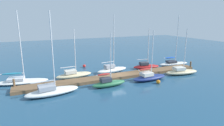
{
  "coord_description": "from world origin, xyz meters",
  "views": [
    {
      "loc": [
        -12.51,
        -25.75,
        9.35
      ],
      "look_at": [
        0.0,
        2.0,
        2.0
      ],
      "focal_mm": 29.83,
      "sensor_mm": 36.0,
      "label": 1
    }
  ],
  "objects_px": {
    "sailboat_1": "(52,91)",
    "sailboat_3": "(109,83)",
    "sailboat_2": "(74,74)",
    "sailboat_4": "(112,69)",
    "sailboat_7": "(181,71)",
    "sailboat_6": "(146,66)",
    "mooring_buoy_red": "(84,66)",
    "mooring_buoy_orange": "(158,82)",
    "sailboat_8": "(173,63)",
    "sailboat_5": "(149,77)",
    "sailboat_0": "(21,80)"
  },
  "relations": [
    {
      "from": "sailboat_1",
      "to": "sailboat_3",
      "type": "xyz_separation_m",
      "value": [
        7.6,
        -0.23,
        0.02
      ]
    },
    {
      "from": "sailboat_2",
      "to": "sailboat_3",
      "type": "height_order",
      "value": "sailboat_2"
    },
    {
      "from": "sailboat_4",
      "to": "sailboat_1",
      "type": "bearing_deg",
      "value": -159.52
    },
    {
      "from": "sailboat_2",
      "to": "sailboat_7",
      "type": "height_order",
      "value": "sailboat_2"
    },
    {
      "from": "sailboat_1",
      "to": "sailboat_6",
      "type": "relative_size",
      "value": 1.34
    },
    {
      "from": "sailboat_6",
      "to": "sailboat_7",
      "type": "bearing_deg",
      "value": -47.55
    },
    {
      "from": "sailboat_4",
      "to": "sailboat_2",
      "type": "bearing_deg",
      "value": 172.46
    },
    {
      "from": "sailboat_1",
      "to": "sailboat_7",
      "type": "distance_m",
      "value": 21.25
    },
    {
      "from": "mooring_buoy_red",
      "to": "sailboat_4",
      "type": "bearing_deg",
      "value": -57.58
    },
    {
      "from": "sailboat_2",
      "to": "mooring_buoy_orange",
      "type": "height_order",
      "value": "sailboat_2"
    },
    {
      "from": "sailboat_7",
      "to": "mooring_buoy_orange",
      "type": "xyz_separation_m",
      "value": [
        -6.59,
        -2.22,
        -0.23
      ]
    },
    {
      "from": "sailboat_6",
      "to": "mooring_buoy_red",
      "type": "relative_size",
      "value": 12.8
    },
    {
      "from": "sailboat_8",
      "to": "mooring_buoy_red",
      "type": "relative_size",
      "value": 16.87
    },
    {
      "from": "sailboat_4",
      "to": "mooring_buoy_red",
      "type": "relative_size",
      "value": 16.68
    },
    {
      "from": "sailboat_3",
      "to": "sailboat_8",
      "type": "relative_size",
      "value": 0.75
    },
    {
      "from": "sailboat_5",
      "to": "sailboat_1",
      "type": "bearing_deg",
      "value": 176.81
    },
    {
      "from": "sailboat_0",
      "to": "sailboat_1",
      "type": "distance_m",
      "value": 7.16
    },
    {
      "from": "mooring_buoy_red",
      "to": "sailboat_0",
      "type": "bearing_deg",
      "value": -155.09
    },
    {
      "from": "sailboat_6",
      "to": "mooring_buoy_orange",
      "type": "xyz_separation_m",
      "value": [
        -3.13,
        -7.73,
        -0.23
      ]
    },
    {
      "from": "sailboat_3",
      "to": "sailboat_4",
      "type": "distance_m",
      "value": 6.85
    },
    {
      "from": "sailboat_3",
      "to": "sailboat_4",
      "type": "xyz_separation_m",
      "value": [
        3.24,
        6.04,
        0.05
      ]
    },
    {
      "from": "sailboat_3",
      "to": "mooring_buoy_red",
      "type": "height_order",
      "value": "sailboat_3"
    },
    {
      "from": "sailboat_3",
      "to": "sailboat_6",
      "type": "height_order",
      "value": "sailboat_6"
    },
    {
      "from": "sailboat_3",
      "to": "mooring_buoy_red",
      "type": "relative_size",
      "value": 12.66
    },
    {
      "from": "sailboat_6",
      "to": "sailboat_5",
      "type": "bearing_deg",
      "value": -109.9
    },
    {
      "from": "sailboat_6",
      "to": "mooring_buoy_red",
      "type": "xyz_separation_m",
      "value": [
        -10.43,
        5.76,
        -0.23
      ]
    },
    {
      "from": "sailboat_6",
      "to": "mooring_buoy_orange",
      "type": "height_order",
      "value": "sailboat_6"
    },
    {
      "from": "sailboat_8",
      "to": "sailboat_6",
      "type": "bearing_deg",
      "value": -173.64
    },
    {
      "from": "sailboat_7",
      "to": "mooring_buoy_red",
      "type": "height_order",
      "value": "sailboat_7"
    },
    {
      "from": "sailboat_0",
      "to": "sailboat_6",
      "type": "height_order",
      "value": "sailboat_0"
    },
    {
      "from": "sailboat_5",
      "to": "mooring_buoy_red",
      "type": "bearing_deg",
      "value": 119.28
    },
    {
      "from": "sailboat_2",
      "to": "sailboat_8",
      "type": "bearing_deg",
      "value": -4.83
    },
    {
      "from": "sailboat_3",
      "to": "sailboat_4",
      "type": "bearing_deg",
      "value": 59.94
    },
    {
      "from": "sailboat_4",
      "to": "sailboat_6",
      "type": "xyz_separation_m",
      "value": [
        6.96,
        -0.29,
        -0.11
      ]
    },
    {
      "from": "sailboat_2",
      "to": "sailboat_6",
      "type": "distance_m",
      "value": 13.73
    },
    {
      "from": "sailboat_1",
      "to": "sailboat_3",
      "type": "bearing_deg",
      "value": -6.51
    },
    {
      "from": "sailboat_6",
      "to": "mooring_buoy_red",
      "type": "bearing_deg",
      "value": 161.49
    },
    {
      "from": "sailboat_7",
      "to": "sailboat_3",
      "type": "bearing_deg",
      "value": -170.36
    },
    {
      "from": "sailboat_5",
      "to": "sailboat_7",
      "type": "distance_m",
      "value": 6.85
    },
    {
      "from": "sailboat_2",
      "to": "sailboat_7",
      "type": "distance_m",
      "value": 18.13
    },
    {
      "from": "sailboat_3",
      "to": "sailboat_5",
      "type": "relative_size",
      "value": 0.98
    },
    {
      "from": "sailboat_2",
      "to": "sailboat_5",
      "type": "xyz_separation_m",
      "value": [
        10.33,
        -6.08,
        0.03
      ]
    },
    {
      "from": "sailboat_1",
      "to": "sailboat_2",
      "type": "distance_m",
      "value": 7.08
    },
    {
      "from": "sailboat_7",
      "to": "sailboat_5",
      "type": "bearing_deg",
      "value": -168.84
    },
    {
      "from": "sailboat_8",
      "to": "sailboat_1",
      "type": "bearing_deg",
      "value": -161.51
    },
    {
      "from": "sailboat_3",
      "to": "sailboat_6",
      "type": "distance_m",
      "value": 11.71
    },
    {
      "from": "sailboat_5",
      "to": "sailboat_7",
      "type": "bearing_deg",
      "value": 0.51
    },
    {
      "from": "sailboat_0",
      "to": "sailboat_1",
      "type": "relative_size",
      "value": 1.02
    },
    {
      "from": "sailboat_4",
      "to": "sailboat_8",
      "type": "relative_size",
      "value": 0.99
    },
    {
      "from": "sailboat_5",
      "to": "sailboat_6",
      "type": "xyz_separation_m",
      "value": [
        3.39,
        5.81,
        -0.03
      ]
    }
  ]
}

